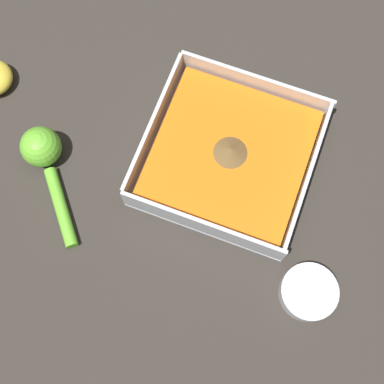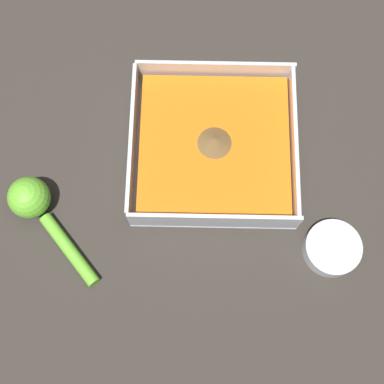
{
  "view_description": "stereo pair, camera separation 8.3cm",
  "coord_description": "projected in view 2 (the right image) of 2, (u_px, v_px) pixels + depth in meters",
  "views": [
    {
      "loc": [
        0.05,
        -0.31,
        0.82
      ],
      "look_at": [
        -0.03,
        -0.08,
        0.03
      ],
      "focal_mm": 50.0,
      "sensor_mm": 36.0,
      "label": 1
    },
    {
      "loc": [
        -0.03,
        -0.32,
        0.82
      ],
      "look_at": [
        -0.03,
        -0.08,
        0.03
      ],
      "focal_mm": 50.0,
      "sensor_mm": 36.0,
      "label": 2
    }
  ],
  "objects": [
    {
      "name": "ground_plane",
      "position": [
        214.0,
        154.0,
        0.88
      ],
      "size": [
        4.0,
        4.0,
        0.0
      ],
      "primitive_type": "plane",
      "color": "#332D28"
    },
    {
      "name": "square_dish",
      "position": [
        212.0,
        146.0,
        0.86
      ],
      "size": [
        0.26,
        0.26,
        0.06
      ],
      "color": "silver",
      "rests_on": "ground_plane"
    },
    {
      "name": "spice_bowl",
      "position": [
        332.0,
        249.0,
        0.82
      ],
      "size": [
        0.09,
        0.09,
        0.03
      ],
      "color": "silver",
      "rests_on": "ground_plane"
    },
    {
      "name": "lemon_squeezer",
      "position": [
        36.0,
        206.0,
        0.83
      ],
      "size": [
        0.15,
        0.17,
        0.07
      ],
      "rotation": [
        0.0,
        0.0,
        2.27
      ],
      "color": "#6BC633",
      "rests_on": "ground_plane"
    }
  ]
}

